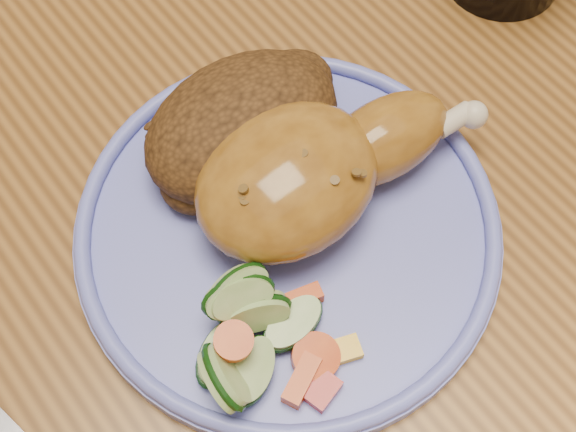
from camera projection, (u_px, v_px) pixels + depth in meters
The scene contains 7 objects.
ground at pixel (294, 361), 1.23m from camera, with size 4.00×4.00×0.00m, color brown.
dining_table at pixel (299, 115), 0.64m from camera, with size 0.90×1.40×0.75m.
plate at pixel (288, 232), 0.49m from camera, with size 0.26×0.26×0.01m, color #6871DC.
plate_rim at pixel (288, 224), 0.48m from camera, with size 0.26×0.26×0.01m, color #6871DC.
chicken_leg at pixel (312, 170), 0.47m from camera, with size 0.19×0.10×0.06m.
rice_pilaf at pixel (245, 124), 0.49m from camera, with size 0.14×0.09×0.06m.
vegetable_pile at pixel (253, 335), 0.44m from camera, with size 0.09×0.10×0.05m.
Camera 1 is at (-0.23, -0.28, 1.20)m, focal length 50.00 mm.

